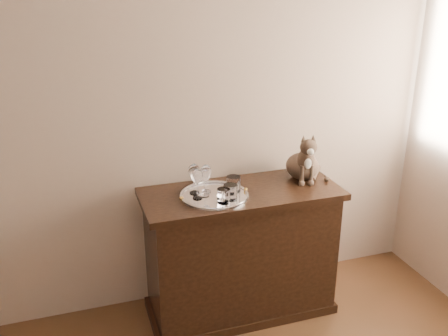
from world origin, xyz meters
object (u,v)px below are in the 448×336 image
(tray, at_px, (214,196))
(wine_glass_c, at_px, (197,184))
(wine_glass_a, at_px, (194,179))
(wine_glass_d, at_px, (204,182))
(tumbler_c, at_px, (233,184))
(sideboard, at_px, (241,253))
(cat, at_px, (303,154))
(wine_glass_b, at_px, (206,178))
(tumbler_a, at_px, (230,192))
(tumbler_b, at_px, (224,196))

(tray, xyz_separation_m, wine_glass_c, (-0.10, -0.01, 0.09))
(wine_glass_a, bearing_deg, wine_glass_d, -48.98)
(wine_glass_a, bearing_deg, tumbler_c, -12.46)
(sideboard, height_order, cat, cat)
(tray, relative_size, tumbler_c, 4.22)
(wine_glass_d, relative_size, cat, 0.53)
(sideboard, distance_m, cat, 0.73)
(wine_glass_b, bearing_deg, wine_glass_d, -116.62)
(tumbler_a, bearing_deg, tray, 130.88)
(tumbler_c, bearing_deg, sideboard, 10.80)
(tray, bearing_deg, wine_glass_d, 163.54)
(tumbler_b, bearing_deg, wine_glass_c, 139.69)
(wine_glass_a, bearing_deg, sideboard, -8.02)
(tumbler_c, relative_size, cat, 0.30)
(wine_glass_d, bearing_deg, tumbler_c, 1.20)
(sideboard, relative_size, tumbler_c, 12.66)
(wine_glass_b, bearing_deg, tumbler_a, -55.73)
(cat, bearing_deg, wine_glass_d, -159.65)
(tumbler_b, bearing_deg, tumbler_c, 51.44)
(wine_glass_a, height_order, wine_glass_c, wine_glass_a)
(sideboard, height_order, tumbler_b, tumbler_b)
(tumbler_c, bearing_deg, wine_glass_a, 167.54)
(wine_glass_c, bearing_deg, wine_glass_d, 23.91)
(sideboard, relative_size, wine_glass_a, 6.56)
(wine_glass_a, height_order, tumbler_a, wine_glass_a)
(wine_glass_b, height_order, cat, cat)
(wine_glass_a, distance_m, wine_glass_d, 0.07)
(tumbler_a, distance_m, tumbler_c, 0.12)
(cat, bearing_deg, wine_glass_b, -163.69)
(wine_glass_c, relative_size, tumbler_c, 1.90)
(tumbler_c, xyz_separation_m, cat, (0.49, 0.09, 0.10))
(wine_glass_a, relative_size, wine_glass_c, 1.01)
(wine_glass_d, height_order, tumbler_c, wine_glass_d)
(sideboard, height_order, wine_glass_a, wine_glass_a)
(sideboard, relative_size, cat, 3.79)
(wine_glass_b, relative_size, tumbler_b, 2.03)
(wine_glass_a, bearing_deg, cat, 2.90)
(wine_glass_c, bearing_deg, cat, 8.81)
(tumbler_b, bearing_deg, wine_glass_b, 106.06)
(wine_glass_c, height_order, tumbler_c, wine_glass_c)
(tumbler_b, bearing_deg, wine_glass_a, 124.10)
(sideboard, relative_size, wine_glass_b, 7.02)
(tumbler_c, bearing_deg, cat, 9.94)
(wine_glass_b, height_order, wine_glass_d, wine_glass_b)
(cat, bearing_deg, wine_glass_a, -164.39)
(sideboard, height_order, tumbler_c, tumbler_c)
(wine_glass_b, bearing_deg, wine_glass_a, 176.49)
(wine_glass_b, xyz_separation_m, cat, (0.64, 0.04, 0.06))
(wine_glass_a, bearing_deg, tumbler_a, -41.50)
(sideboard, relative_size, tray, 3.00)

